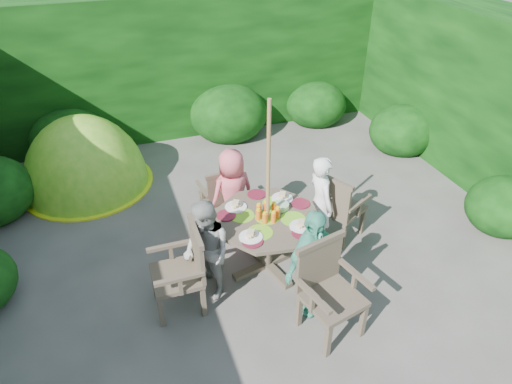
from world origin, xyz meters
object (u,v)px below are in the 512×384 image
object	(u,v)px
child_right	(320,203)
child_back	(232,194)
garden_chair_left	(184,269)
dome_tent	(89,185)
child_front	(310,263)
garden_chair_front	(328,288)
child_left	(207,251)
patio_table	(268,225)
garden_chair_right	(338,206)
parasol_pole	(268,192)
garden_chair_back	(221,194)

from	to	relation	value
child_right	child_back	xyz separation A→B (m)	(-0.97, 0.59, -0.02)
garden_chair_left	dome_tent	xyz separation A→B (m)	(-0.95, 2.96, -0.52)
garden_chair_left	child_front	size ratio (longest dim) A/B	0.75
garden_chair_front	child_left	world-z (taller)	child_left
patio_table	dome_tent	distance (m)	3.41
garden_chair_right	child_back	world-z (taller)	child_back
parasol_pole	garden_chair_right	bearing A→B (deg)	12.79
child_left	dome_tent	size ratio (longest dim) A/B	0.51
patio_table	parasol_pole	size ratio (longest dim) A/B	0.71
garden_chair_right	child_left	distance (m)	1.90
patio_table	garden_chair_left	size ratio (longest dim) A/B	1.59
garden_chair_front	parasol_pole	bearing A→B (deg)	90.62
garden_chair_back	child_front	bearing A→B (deg)	98.41
child_right	child_back	world-z (taller)	child_right
child_right	child_front	size ratio (longest dim) A/B	0.99
garden_chair_right	child_back	size ratio (longest dim) A/B	0.75
garden_chair_left	garden_chair_front	distance (m)	1.53
patio_table	child_back	world-z (taller)	child_back
parasol_pole	garden_chair_right	distance (m)	1.25
patio_table	child_front	bearing A→B (deg)	-76.54
patio_table	child_right	bearing A→B (deg)	13.70
child_right	child_front	xyz separation A→B (m)	(-0.59, -0.97, 0.01)
garden_chair_left	garden_chair_front	bearing A→B (deg)	59.72
parasol_pole	child_right	world-z (taller)	parasol_pole
garden_chair_back	child_left	world-z (taller)	child_left
parasol_pole	child_right	bearing A→B (deg)	13.77
garden_chair_back	child_front	world-z (taller)	child_front
parasol_pole	garden_chair_back	world-z (taller)	parasol_pole
garden_chair_left	child_left	world-z (taller)	child_left
patio_table	garden_chair_front	bearing A→B (deg)	-76.41
child_front	dome_tent	size ratio (longest dim) A/B	0.55
patio_table	child_front	distance (m)	0.80
child_right	parasol_pole	bearing A→B (deg)	102.57
dome_tent	child_right	bearing A→B (deg)	-21.73
garden_chair_front	child_right	bearing A→B (deg)	54.34
patio_table	garden_chair_front	size ratio (longest dim) A/B	1.56
child_right	child_front	distance (m)	1.13
dome_tent	patio_table	bearing A→B (deg)	-33.01
garden_chair_back	parasol_pole	bearing A→B (deg)	98.64
garden_chair_right	child_front	bearing A→B (deg)	112.26
child_front	child_left	bearing A→B (deg)	121.25
parasol_pole	patio_table	bearing A→B (deg)	26.58
child_back	child_front	bearing A→B (deg)	91.29
garden_chair_left	child_right	world-z (taller)	child_right
child_front	garden_chair_right	bearing A→B (deg)	21.65
parasol_pole	child_left	world-z (taller)	parasol_pole
patio_table	child_left	xyz separation A→B (m)	(-0.78, -0.19, -0.02)
patio_table	child_back	distance (m)	0.80
garden_chair_right	child_right	distance (m)	0.33
patio_table	dome_tent	bearing A→B (deg)	127.02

